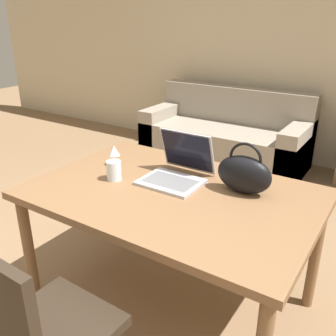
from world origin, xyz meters
TOP-DOWN VIEW (x-y plane):
  - wall_back at (0.00, 3.37)m, footprint 10.00×0.06m
  - dining_table at (0.05, 0.59)m, footprint 1.46×0.99m
  - chair at (-0.02, -0.26)m, footprint 0.45×0.45m
  - couch at (-0.70, 2.90)m, footprint 1.82×0.79m
  - laptop at (-0.01, 0.74)m, footprint 0.32×0.34m
  - drinking_glass at (-0.29, 0.53)m, footprint 0.08×0.08m
  - wine_glass at (-0.44, 0.70)m, footprint 0.08×0.08m
  - handbag at (0.36, 0.77)m, footprint 0.28×0.13m

SIDE VIEW (x-z plane):
  - couch at x=-0.70m, z-range -0.12..0.70m
  - chair at x=-0.02m, z-range 0.04..0.94m
  - dining_table at x=0.05m, z-range 0.30..1.04m
  - drinking_glass at x=-0.29m, z-range 0.74..0.85m
  - laptop at x=-0.01m, z-range 0.68..0.94m
  - wine_glass at x=-0.44m, z-range 0.76..0.88m
  - handbag at x=0.36m, z-range 0.71..0.98m
  - wall_back at x=0.00m, z-range 0.00..2.70m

